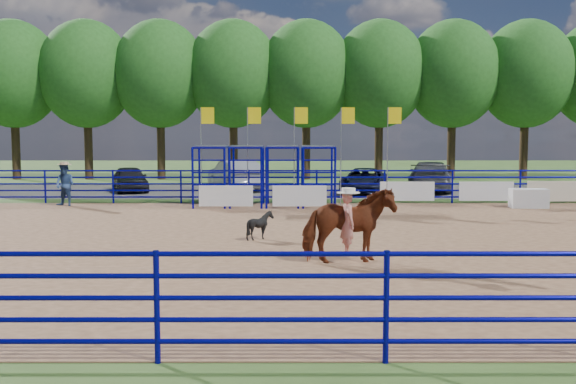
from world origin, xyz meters
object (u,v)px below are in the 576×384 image
(announcer_table, at_px, (529,198))
(spectator_cowboy, at_px, (65,184))
(car_a, at_px, (130,179))
(car_c, at_px, (364,181))
(calf, at_px, (260,225))
(car_b, at_px, (235,175))
(car_d, at_px, (431,176))
(horse_and_rider, at_px, (348,222))

(announcer_table, distance_m, spectator_cowboy, 19.43)
(spectator_cowboy, distance_m, car_a, 7.21)
(announcer_table, xyz_separation_m, car_c, (-5.97, 6.96, 0.25))
(car_a, bearing_deg, announcer_table, -43.40)
(announcer_table, bearing_deg, car_a, 156.81)
(calf, distance_m, car_b, 17.13)
(calf, bearing_deg, car_d, -24.47)
(car_a, bearing_deg, car_b, -10.08)
(announcer_table, bearing_deg, calf, -142.96)
(car_b, distance_m, car_c, 7.15)
(horse_and_rider, relative_size, car_c, 0.53)
(car_b, bearing_deg, car_a, -13.28)
(announcer_table, relative_size, spectator_cowboy, 0.80)
(car_a, distance_m, car_b, 5.65)
(announcer_table, xyz_separation_m, car_b, (-12.85, 8.88, 0.42))
(announcer_table, height_order, car_a, car_a)
(spectator_cowboy, relative_size, car_c, 0.39)
(horse_and_rider, xyz_separation_m, calf, (-2.20, 3.42, -0.54))
(car_a, height_order, car_d, car_d)
(horse_and_rider, bearing_deg, calf, 122.75)
(horse_and_rider, relative_size, car_d, 0.45)
(car_b, bearing_deg, car_d, 151.82)
(car_c, bearing_deg, announcer_table, -36.42)
(announcer_table, relative_size, horse_and_rider, 0.59)
(calf, height_order, car_a, car_a)
(horse_and_rider, distance_m, spectator_cowboy, 16.39)
(car_d, bearing_deg, car_b, 8.32)
(calf, xyz_separation_m, spectator_cowboy, (-8.65, 8.86, 0.51))
(calf, distance_m, car_a, 17.74)
(horse_and_rider, xyz_separation_m, spectator_cowboy, (-10.85, 12.28, -0.03))
(car_a, xyz_separation_m, car_d, (16.12, 0.11, 0.12))
(car_b, height_order, car_d, car_b)
(horse_and_rider, bearing_deg, car_c, 82.03)
(horse_and_rider, height_order, car_d, horse_and_rider)
(calf, relative_size, car_a, 0.21)
(horse_and_rider, bearing_deg, announcer_table, 53.43)
(calf, height_order, spectator_cowboy, spectator_cowboy)
(calf, height_order, car_d, car_d)
(announcer_table, height_order, car_b, car_b)
(car_a, relative_size, car_b, 0.81)
(car_b, xyz_separation_m, car_c, (6.88, -1.92, -0.17))
(car_c, bearing_deg, calf, -94.66)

